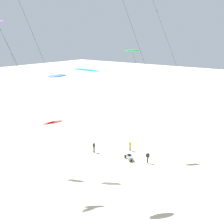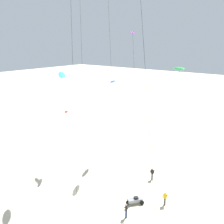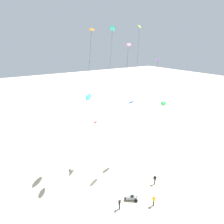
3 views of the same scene
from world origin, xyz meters
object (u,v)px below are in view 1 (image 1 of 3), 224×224
Objects in this scene: kite_flyer_nearest at (148,157)px; kite_flyer_furthest at (94,147)px; kite_cyan at (87,71)px; kite_flyer_middle at (130,146)px; kite_blue at (57,77)px; kite_red at (53,123)px; kite_green at (132,52)px; beach_buggy at (129,157)px.

kite_flyer_furthest is (-1.80, 8.70, 0.00)m from kite_flyer_nearest.
kite_cyan is 8.82× the size of kite_flyer_furthest.
kite_flyer_middle is (2.21, 4.60, 0.00)m from kite_flyer_nearest.
kite_blue is 7.91× the size of kite_flyer_nearest.
kite_red is 5.33× the size of kite_flyer_middle.
kite_green is 8.05× the size of beach_buggy.
kite_green is at bearing -18.88° from kite_blue.
kite_green is 9.54× the size of kite_flyer_nearest.
kite_flyer_nearest is 5.10m from kite_flyer_middle.
kite_green reaches higher than kite_flyer_nearest.
kite_green is 1.79× the size of kite_red.
kite_flyer_middle is at bearing 13.65° from kite_cyan.
kite_blue reaches higher than kite_flyer_furthest.
kite_cyan is 17.28m from kite_flyer_nearest.
kite_cyan is 7.78m from kite_blue.
kite_flyer_nearest reaches higher than beach_buggy.
kite_green is 15.66m from kite_flyer_nearest.
kite_blue is (4.91, 4.52, 4.28)m from kite_red.
kite_blue is 7.91× the size of kite_flyer_middle.
kite_blue is at bearing 143.25° from beach_buggy.
kite_blue is (2.20, 7.31, -1.50)m from kite_cyan.
kite_flyer_furthest is at bearing -0.27° from kite_blue.
kite_flyer_middle is at bearing 64.31° from kite_flyer_nearest.
kite_green is at bearing 2.13° from kite_red.
kite_flyer_middle is 5.74m from kite_flyer_furthest.
kite_flyer_middle is (13.07, 3.18, -13.37)m from kite_cyan.
kite_red is at bearing 162.74° from kite_flyer_nearest.
kite_flyer_furthest is at bearing 101.01° from beach_buggy.
kite_blue is at bearing 161.12° from kite_green.
kite_green is 1.08× the size of kite_cyan.
kite_flyer_nearest is 2.86m from beach_buggy.
kite_flyer_furthest is at bearing 20.85° from kite_red.
kite_flyer_nearest is at bearing -115.69° from kite_flyer_middle.
kite_blue is 7.91× the size of kite_flyer_furthest.
kite_cyan is at bearing 172.54° from kite_flyer_nearest.
kite_flyer_middle is (15.78, 0.38, -7.59)m from kite_red.
kite_cyan is (-13.62, -3.40, -1.27)m from kite_green.
kite_flyer_nearest is at bearing -17.26° from kite_red.
kite_cyan is at bearing -106.73° from kite_blue.
kite_green is at bearing 31.37° from beach_buggy.
kite_red is at bearing 173.51° from beach_buggy.
kite_green is 9.54× the size of kite_flyer_furthest.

